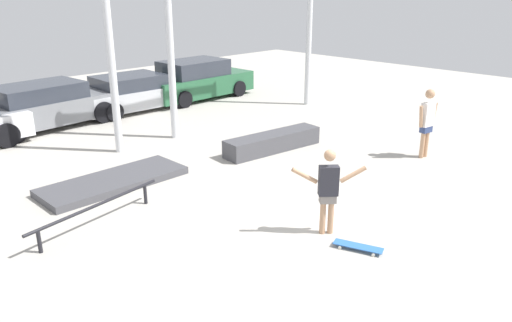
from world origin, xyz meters
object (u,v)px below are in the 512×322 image
object	(u,v)px
skateboard	(358,246)
parked_car_green	(197,80)
parked_car_grey	(45,106)
parked_car_silver	(133,93)
bystander	(427,120)
grind_box	(273,142)
grind_rail	(97,208)
manual_pad	(114,181)
skateboarder	(328,187)

from	to	relation	value
skateboard	parked_car_green	bearing A→B (deg)	134.06
skateboard	parked_car_grey	distance (m)	11.21
parked_car_silver	parked_car_green	size ratio (longest dim) A/B	0.93
parked_car_silver	bystander	bearing A→B (deg)	-73.91
grind_box	bystander	bearing A→B (deg)	-53.16
grind_rail	parked_car_green	bearing A→B (deg)	41.67
parked_car_grey	parked_car_green	bearing A→B (deg)	-5.03
grind_rail	parked_car_green	size ratio (longest dim) A/B	0.65
manual_pad	parked_car_green	size ratio (longest dim) A/B	0.72
skateboard	parked_car_green	distance (m)	12.43
grind_rail	parked_car_green	distance (m)	10.88
manual_pad	parked_car_silver	world-z (taller)	parked_car_silver
manual_pad	bystander	world-z (taller)	bystander
parked_car_silver	manual_pad	bearing A→B (deg)	-123.98
skateboard	parked_car_silver	world-z (taller)	parked_car_silver
grind_box	parked_car_grey	world-z (taller)	parked_car_grey
manual_pad	parked_car_grey	xyz separation A→B (m)	(0.96, 5.69, 0.60)
skateboarder	parked_car_green	distance (m)	11.69
skateboarder	parked_car_green	size ratio (longest dim) A/B	0.36
skateboard	bystander	size ratio (longest dim) A/B	0.48
skateboard	grind_rail	size ratio (longest dim) A/B	0.30
skateboard	parked_car_grey	size ratio (longest dim) A/B	0.18
manual_pad	bystander	xyz separation A→B (m)	(6.62, -3.97, 0.92)
skateboard	skateboarder	bearing A→B (deg)	152.37
bystander	parked_car_silver	bearing A→B (deg)	-66.60
manual_pad	grind_rail	bearing A→B (deg)	-127.91
skateboard	grind_box	bearing A→B (deg)	128.63
parked_car_silver	grind_rail	bearing A→B (deg)	-124.51
parked_car_grey	grind_rail	bearing A→B (deg)	-111.41
skateboard	grind_rail	distance (m)	4.74
manual_pad	parked_car_silver	distance (m)	7.08
grind_box	manual_pad	world-z (taller)	grind_box
skateboard	bystander	xyz separation A→B (m)	(5.20, 1.53, 0.93)
parked_car_grey	manual_pad	bearing A→B (deg)	-104.20
manual_pad	bystander	distance (m)	7.78
bystander	parked_car_green	bearing A→B (deg)	-82.71
skateboarder	parked_car_green	xyz separation A→B (m)	(5.36, 10.39, -0.18)
manual_pad	bystander	bearing A→B (deg)	-30.95
skateboarder	bystander	xyz separation A→B (m)	(5.10, 0.78, 0.10)
grind_box	bystander	world-z (taller)	bystander
skateboarder	manual_pad	world-z (taller)	skateboarder
grind_box	skateboarder	bearing A→B (deg)	-125.24
grind_box	parked_car_green	world-z (taller)	parked_car_green
grind_box	bystander	size ratio (longest dim) A/B	1.62
grind_rail	parked_car_green	world-z (taller)	parked_car_green
manual_pad	grind_rail	size ratio (longest dim) A/B	1.12
manual_pad	parked_car_green	xyz separation A→B (m)	(6.88, 5.64, 0.63)
grind_rail	parked_car_grey	xyz separation A→B (m)	(2.20, 7.27, 0.32)
grind_box	parked_car_grey	distance (m)	7.34
skateboarder	grind_rail	size ratio (longest dim) A/B	0.55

